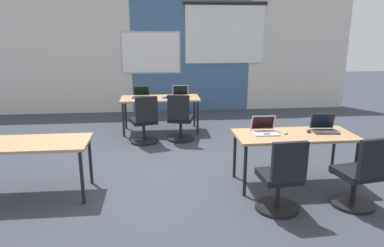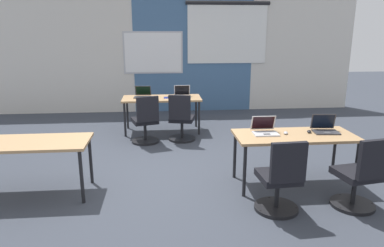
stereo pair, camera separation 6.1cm
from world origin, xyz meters
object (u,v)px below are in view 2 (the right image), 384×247
(chair_far_left, at_px, (146,124))
(laptop_near_right_end, at_px, (325,128))
(laptop_near_right_inner, at_px, (265,130))
(mouse_far_right, at_px, (169,97))
(desk_near_right, at_px, (294,139))
(mouse_near_right_inner, at_px, (286,133))
(desk_far_center, at_px, (162,100))
(chair_near_right_inner, at_px, (280,183))
(chair_far_right, at_px, (181,122))
(chair_near_right_end, at_px, (360,180))
(desk_near_left, at_px, (24,146))
(laptop_far_right, at_px, (182,94))
(laptop_far_left, at_px, (143,95))
(mouse_near_right_end, at_px, (309,132))

(chair_far_left, distance_m, laptop_near_right_end, 3.20)
(laptop_near_right_inner, distance_m, mouse_far_right, 2.94)
(desk_near_right, xyz_separation_m, mouse_near_right_inner, (-0.12, 0.02, 0.08))
(desk_far_center, relative_size, mouse_far_right, 14.48)
(desk_far_center, relative_size, laptop_near_right_inner, 4.77)
(mouse_near_right_inner, relative_size, chair_near_right_inner, 0.12)
(chair_far_left, bearing_deg, chair_far_right, 170.79)
(laptop_near_right_end, bearing_deg, laptop_near_right_inner, -175.09)
(laptop_near_right_inner, relative_size, chair_near_right_end, 0.36)
(laptop_near_right_inner, relative_size, mouse_near_right_inner, 2.99)
(desk_near_left, relative_size, chair_far_left, 1.74)
(desk_far_center, xyz_separation_m, mouse_near_right_inner, (1.63, -2.78, 0.08))
(laptop_far_right, bearing_deg, laptop_near_right_end, -57.91)
(desk_near_left, xyz_separation_m, laptop_near_right_inner, (3.11, 0.09, 0.11))
(desk_far_center, xyz_separation_m, laptop_near_right_end, (2.20, -2.72, 0.11))
(desk_far_center, xyz_separation_m, laptop_far_left, (-0.39, 0.08, 0.11))
(laptop_far_left, relative_size, laptop_near_right_end, 1.01)
(mouse_far_right, bearing_deg, laptop_far_left, 168.22)
(chair_far_left, distance_m, mouse_near_right_inner, 2.82)
(mouse_far_right, bearing_deg, desk_near_left, -124.49)
(desk_near_left, xyz_separation_m, mouse_near_right_inner, (3.38, 0.02, 0.08))
(laptop_far_left, relative_size, chair_far_right, 0.39)
(laptop_near_right_inner, bearing_deg, laptop_far_left, 123.11)
(desk_near_right, xyz_separation_m, mouse_far_right, (-1.60, 2.77, 0.08))
(mouse_near_right_end, bearing_deg, chair_far_right, 128.15)
(laptop_near_right_inner, relative_size, chair_near_right_inner, 0.36)
(chair_far_left, height_order, mouse_near_right_end, chair_far_left)
(desk_far_center, xyz_separation_m, chair_near_right_end, (2.28, -3.55, -0.28))
(mouse_far_right, height_order, chair_far_right, chair_far_right)
(desk_near_left, relative_size, chair_far_right, 1.74)
(chair_far_right, relative_size, chair_near_right_end, 1.00)
(laptop_far_left, xyz_separation_m, mouse_near_right_end, (2.37, -2.83, -0.03))
(laptop_far_right, bearing_deg, chair_near_right_end, -63.45)
(desk_near_right, height_order, mouse_near_right_inner, mouse_near_right_inner)
(desk_far_center, height_order, laptop_far_right, laptop_far_right)
(chair_far_left, height_order, chair_far_right, same)
(desk_near_left, xyz_separation_m, mouse_far_right, (1.90, 2.77, 0.08))
(desk_near_left, bearing_deg, chair_far_right, 45.06)
(laptop_far_right, height_order, laptop_near_right_end, laptop_near_right_end)
(mouse_near_right_inner, bearing_deg, laptop_near_right_end, 5.88)
(laptop_far_left, relative_size, chair_near_right_inner, 0.39)
(laptop_near_right_inner, relative_size, chair_far_right, 0.36)
(chair_near_right_inner, height_order, mouse_far_right, chair_near_right_inner)
(chair_far_right, distance_m, laptop_near_right_end, 2.77)
(desk_near_left, relative_size, mouse_far_right, 14.48)
(desk_near_right, height_order, chair_far_right, chair_far_right)
(chair_near_right_end, bearing_deg, chair_near_right_inner, -9.48)
(mouse_near_right_end, bearing_deg, laptop_near_right_inner, 176.99)
(desk_near_left, relative_size, mouse_near_right_end, 14.20)
(laptop_far_left, height_order, chair_near_right_inner, laptop_far_left)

